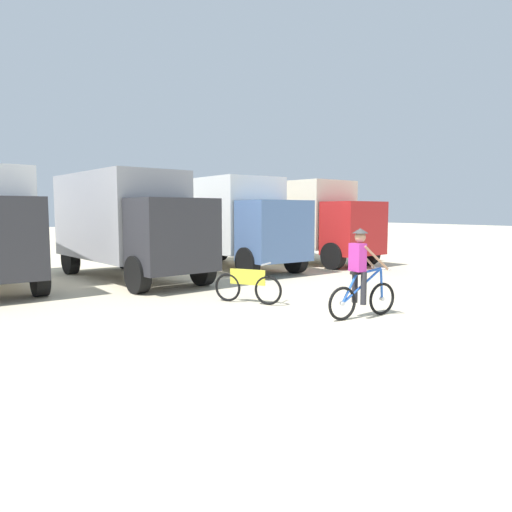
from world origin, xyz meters
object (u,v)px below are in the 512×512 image
box_truck_grey_hauler (127,220)px  box_truck_cream_rv (301,217)px  box_truck_white_box (228,218)px  bicycle_spare (248,286)px  cyclist_orange_shirt (361,277)px

box_truck_grey_hauler → box_truck_cream_rv: size_ratio=1.01×
box_truck_grey_hauler → box_truck_white_box: (4.10, 0.67, 0.00)m
box_truck_cream_rv → bicycle_spare: size_ratio=4.62×
box_truck_grey_hauler → box_truck_cream_rv: (7.76, 0.81, 0.00)m
cyclist_orange_shirt → bicycle_spare: 2.80m
box_truck_grey_hauler → bicycle_spare: size_ratio=4.65×
box_truck_white_box → box_truck_cream_rv: 3.67m
box_truck_white_box → cyclist_orange_shirt: box_truck_white_box is taller
box_truck_white_box → cyclist_orange_shirt: bearing=-103.0°
box_truck_grey_hauler → box_truck_white_box: size_ratio=1.02×
box_truck_white_box → cyclist_orange_shirt: (-2.01, -8.72, -1.03)m
cyclist_orange_shirt → box_truck_grey_hauler: bearing=104.5°
box_truck_grey_hauler → box_truck_white_box: bearing=9.3°
box_truck_white_box → bicycle_spare: (-3.08, -6.17, -1.48)m
box_truck_grey_hauler → box_truck_white_box: 4.15m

